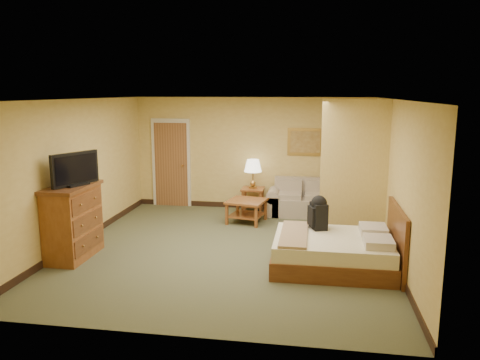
% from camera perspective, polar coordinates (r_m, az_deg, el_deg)
% --- Properties ---
extents(floor, '(6.00, 6.00, 0.00)m').
position_cam_1_polar(floor, '(8.30, -1.34, -8.45)').
color(floor, '#4E5134').
rests_on(floor, ground).
extents(ceiling, '(6.00, 6.00, 0.00)m').
position_cam_1_polar(ceiling, '(7.84, -1.43, 9.80)').
color(ceiling, white).
rests_on(ceiling, back_wall).
extents(back_wall, '(5.50, 0.02, 2.60)m').
position_cam_1_polar(back_wall, '(10.89, 1.50, 3.22)').
color(back_wall, '#D2B259').
rests_on(back_wall, floor).
extents(left_wall, '(0.02, 6.00, 2.60)m').
position_cam_1_polar(left_wall, '(8.88, -19.11, 0.90)').
color(left_wall, '#D2B259').
rests_on(left_wall, floor).
extents(right_wall, '(0.02, 6.00, 2.60)m').
position_cam_1_polar(right_wall, '(7.95, 18.52, -0.18)').
color(right_wall, '#D2B259').
rests_on(right_wall, floor).
extents(partition, '(1.20, 0.15, 2.60)m').
position_cam_1_polar(partition, '(8.78, 13.70, 1.07)').
color(partition, '#D2B259').
rests_on(partition, floor).
extents(door, '(0.94, 0.16, 2.10)m').
position_cam_1_polar(door, '(11.32, -8.37, 2.02)').
color(door, beige).
rests_on(door, floor).
extents(baseboard, '(5.50, 0.02, 0.12)m').
position_cam_1_polar(baseboard, '(11.11, 1.46, -3.14)').
color(baseboard, black).
rests_on(baseboard, floor).
extents(loveseat, '(1.61, 0.75, 0.82)m').
position_cam_1_polar(loveseat, '(10.57, 7.71, -2.83)').
color(loveseat, tan).
rests_on(loveseat, floor).
extents(side_table, '(0.51, 0.51, 0.56)m').
position_cam_1_polar(side_table, '(10.71, 1.57, -1.99)').
color(side_table, brown).
rests_on(side_table, floor).
extents(table_lamp, '(0.40, 0.40, 0.66)m').
position_cam_1_polar(table_lamp, '(10.58, 1.59, 1.66)').
color(table_lamp, '#A77B3D').
rests_on(table_lamp, side_table).
extents(coffee_table, '(0.88, 0.88, 0.48)m').
position_cam_1_polar(coffee_table, '(9.86, 0.81, -3.23)').
color(coffee_table, brown).
rests_on(coffee_table, floor).
extents(wall_picture, '(0.80, 0.04, 0.62)m').
position_cam_1_polar(wall_picture, '(10.74, 7.95, 4.62)').
color(wall_picture, '#B78E3F').
rests_on(wall_picture, back_wall).
extents(dresser, '(0.60, 1.15, 1.23)m').
position_cam_1_polar(dresser, '(8.22, -19.70, -4.77)').
color(dresser, brown).
rests_on(dresser, floor).
extents(tv, '(0.41, 0.84, 0.54)m').
position_cam_1_polar(tv, '(7.99, -19.46, 1.16)').
color(tv, black).
rests_on(tv, dresser).
extents(bed, '(1.91, 1.56, 1.01)m').
position_cam_1_polar(bed, '(7.55, 11.73, -8.45)').
color(bed, '#552B13').
rests_on(bed, floor).
extents(backpack, '(0.31, 0.38, 0.56)m').
position_cam_1_polar(backpack, '(7.80, 9.57, -3.78)').
color(backpack, black).
rests_on(backpack, bed).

